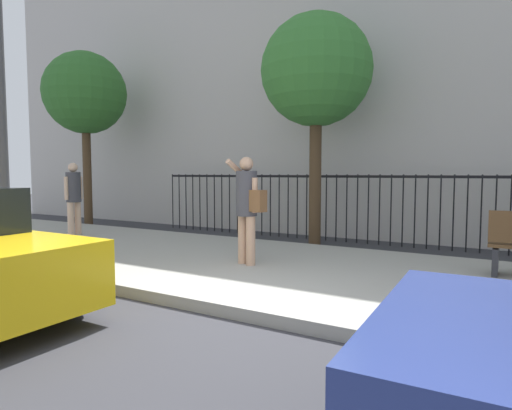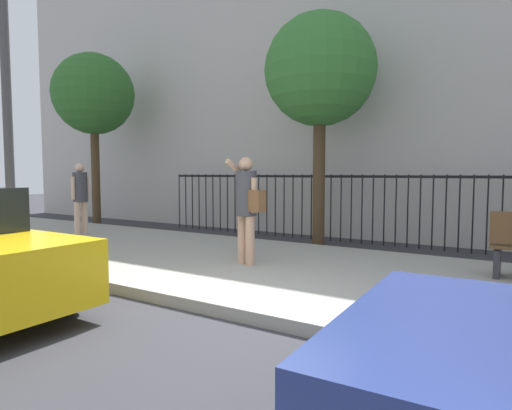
# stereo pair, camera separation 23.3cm
# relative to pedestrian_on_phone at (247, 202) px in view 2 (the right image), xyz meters

# --- Properties ---
(ground_plane) EXTENTS (60.00, 60.00, 0.00)m
(ground_plane) POSITION_rel_pedestrian_on_phone_xyz_m (0.96, -1.99, -1.16)
(ground_plane) COLOR #333338
(sidewalk) EXTENTS (28.00, 4.40, 0.15)m
(sidewalk) POSITION_rel_pedestrian_on_phone_xyz_m (0.96, 0.21, -1.08)
(sidewalk) COLOR #9E9B93
(sidewalk) RESTS_ON ground
(building_facade) EXTENTS (28.00, 4.00, 11.06)m
(building_facade) POSITION_rel_pedestrian_on_phone_xyz_m (0.96, 6.51, 4.37)
(building_facade) COLOR #BCB7B2
(building_facade) RESTS_ON ground
(iron_fence) EXTENTS (12.03, 0.04, 1.60)m
(iron_fence) POSITION_rel_pedestrian_on_phone_xyz_m (0.96, 3.91, -0.14)
(iron_fence) COLOR black
(iron_fence) RESTS_ON ground
(pedestrian_on_phone) EXTENTS (0.71, 0.52, 1.73)m
(pedestrian_on_phone) POSITION_rel_pedestrian_on_phone_xyz_m (0.00, 0.00, 0.00)
(pedestrian_on_phone) COLOR tan
(pedestrian_on_phone) RESTS_ON sidewalk
(pedestrian_walking) EXTENTS (0.34, 0.49, 1.72)m
(pedestrian_walking) POSITION_rel_pedestrian_on_phone_xyz_m (-5.41, 0.81, -0.02)
(pedestrian_walking) COLOR beige
(pedestrian_walking) RESTS_ON sidewalk
(street_tree_mid) EXTENTS (2.42, 2.42, 5.07)m
(street_tree_mid) POSITION_rel_pedestrian_on_phone_xyz_m (-0.12, 3.04, 2.66)
(street_tree_mid) COLOR #4C3823
(street_tree_mid) RESTS_ON ground
(street_tree_far) EXTENTS (2.40, 2.40, 5.20)m
(street_tree_far) POSITION_rel_pedestrian_on_phone_xyz_m (-7.35, 2.74, 2.81)
(street_tree_far) COLOR #4C3823
(street_tree_far) RESTS_ON ground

